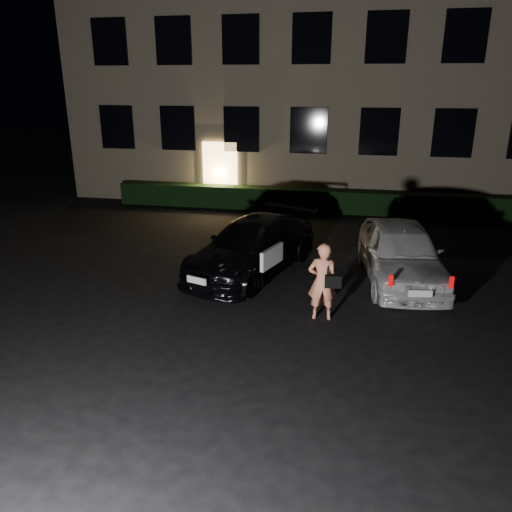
# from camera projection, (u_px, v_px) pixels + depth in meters

# --- Properties ---
(ground) EXTENTS (80.00, 80.00, 0.00)m
(ground) POSITION_uv_depth(u_px,v_px,m) (248.00, 339.00, 9.72)
(ground) COLOR black
(ground) RESTS_ON ground
(building) EXTENTS (20.00, 8.11, 12.00)m
(building) POSITION_uv_depth(u_px,v_px,m) (320.00, 51.00, 21.62)
(building) COLOR #706450
(building) RESTS_ON ground
(hedge) EXTENTS (15.00, 0.70, 0.85)m
(hedge) POSITION_uv_depth(u_px,v_px,m) (305.00, 200.00, 19.30)
(hedge) COLOR black
(hedge) RESTS_ON ground
(sedan) EXTENTS (3.33, 5.10, 1.37)m
(sedan) POSITION_uv_depth(u_px,v_px,m) (252.00, 247.00, 12.98)
(sedan) COLOR black
(sedan) RESTS_ON ground
(hatch) EXTENTS (2.27, 4.55, 1.49)m
(hatch) POSITION_uv_depth(u_px,v_px,m) (401.00, 252.00, 12.36)
(hatch) COLOR silver
(hatch) RESTS_ON ground
(man) EXTENTS (0.72, 0.46, 1.67)m
(man) POSITION_uv_depth(u_px,v_px,m) (323.00, 281.00, 10.31)
(man) COLOR #FF936A
(man) RESTS_ON ground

